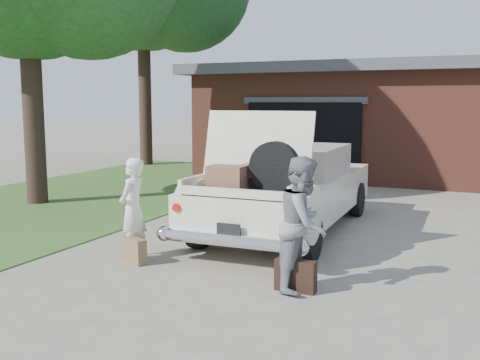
% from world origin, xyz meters
% --- Properties ---
extents(ground, '(90.00, 90.00, 0.00)m').
position_xyz_m(ground, '(0.00, 0.00, 0.00)').
color(ground, gray).
rests_on(ground, ground).
extents(grass_strip, '(6.00, 16.00, 0.02)m').
position_xyz_m(grass_strip, '(-5.50, 3.00, 0.01)').
color(grass_strip, '#2D4C1E').
rests_on(grass_strip, ground).
extents(house, '(12.80, 7.80, 3.30)m').
position_xyz_m(house, '(0.98, 11.47, 1.67)').
color(house, brown).
rests_on(house, ground).
extents(sedan, '(2.17, 5.17, 2.09)m').
position_xyz_m(sedan, '(0.10, 2.32, 0.75)').
color(sedan, white).
rests_on(sedan, ground).
extents(woman_left, '(0.42, 0.57, 1.44)m').
position_xyz_m(woman_left, '(-1.30, -0.23, 0.72)').
color(woman_left, white).
rests_on(woman_left, ground).
extents(woman_right, '(0.62, 0.79, 1.60)m').
position_xyz_m(woman_right, '(1.34, -0.50, 0.80)').
color(woman_right, gray).
rests_on(woman_right, ground).
extents(suitcase_left, '(0.47, 0.32, 0.35)m').
position_xyz_m(suitcase_left, '(-1.15, -0.43, 0.18)').
color(suitcase_left, olive).
rests_on(suitcase_left, ground).
extents(suitcase_right, '(0.49, 0.16, 0.38)m').
position_xyz_m(suitcase_right, '(1.28, -0.61, 0.19)').
color(suitcase_right, black).
rests_on(suitcase_right, ground).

